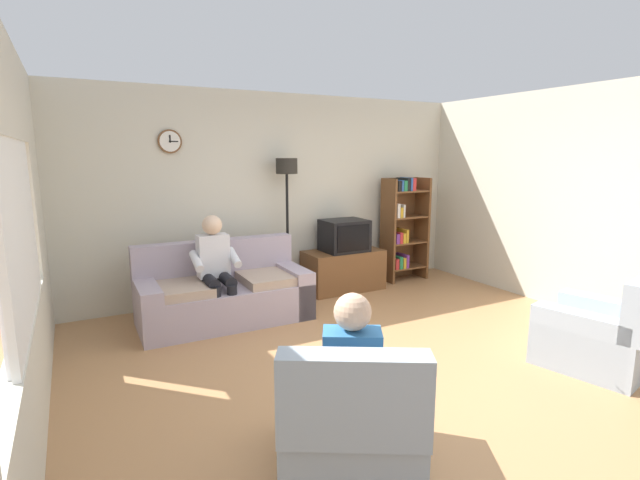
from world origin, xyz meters
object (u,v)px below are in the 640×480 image
object	(u,v)px
tv	(344,235)
person_in_left_armchair	(351,371)
armchair_near_window	(351,426)
armchair_near_bookshelf	(600,336)
bookshelf	(402,227)
floor_lamp	(287,189)
person_on_couch	(216,265)
tv_stand	(343,270)
couch	(224,294)

from	to	relation	value
tv	person_in_left_armchair	bearing A→B (deg)	-120.47
tv	person_in_left_armchair	size ratio (longest dim) A/B	0.54
armchair_near_window	armchair_near_bookshelf	bearing A→B (deg)	3.03
bookshelf	person_in_left_armchair	distance (m)	4.48
floor_lamp	person_on_couch	xyz separation A→B (m)	(-1.16, -0.64, -0.75)
tv_stand	tv	distance (m)	0.50
couch	person_on_couch	world-z (taller)	person_on_couch
floor_lamp	person_on_couch	world-z (taller)	floor_lamp
person_in_left_armchair	bookshelf	bearing A→B (deg)	48.22
floor_lamp	tv_stand	bearing A→B (deg)	-6.96
bookshelf	person_on_couch	world-z (taller)	bookshelf
person_in_left_armchair	couch	bearing A→B (deg)	89.04
floor_lamp	person_in_left_armchair	world-z (taller)	floor_lamp
floor_lamp	person_on_couch	bearing A→B (deg)	-151.13
couch	person_in_left_armchair	bearing A→B (deg)	-90.96
floor_lamp	bookshelf	bearing A→B (deg)	-0.86
person_in_left_armchair	person_on_couch	bearing A→B (deg)	91.29
armchair_near_window	armchair_near_bookshelf	world-z (taller)	same
tv_stand	person_in_left_armchair	xyz separation A→B (m)	(-1.91, -3.26, 0.32)
bookshelf	floor_lamp	xyz separation A→B (m)	(-1.88, 0.03, 0.63)
armchair_near_bookshelf	person_on_couch	bearing A→B (deg)	135.86
floor_lamp	person_in_left_armchair	size ratio (longest dim) A/B	1.65
armchair_near_window	person_in_left_armchair	world-z (taller)	person_in_left_armchair
tv_stand	person_on_couch	bearing A→B (deg)	-164.69
tv	armchair_near_bookshelf	world-z (taller)	tv
couch	person_on_couch	bearing A→B (deg)	-134.73
armchair_near_window	person_on_couch	size ratio (longest dim) A/B	0.94
couch	tv	bearing A→B (deg)	12.26
tv	person_on_couch	distance (m)	2.04
couch	floor_lamp	distance (m)	1.63
tv_stand	person_in_left_armchair	bearing A→B (deg)	-120.28
floor_lamp	person_on_couch	distance (m)	1.52
tv	armchair_near_window	world-z (taller)	tv
couch	armchair_near_bookshelf	bearing A→B (deg)	-46.47
floor_lamp	armchair_near_window	bearing A→B (deg)	-108.33
person_on_couch	armchair_near_window	bearing A→B (deg)	-89.67
person_on_couch	floor_lamp	bearing A→B (deg)	28.87
tv_stand	bookshelf	xyz separation A→B (m)	(1.07, 0.07, 0.54)
armchair_near_window	armchair_near_bookshelf	size ratio (longest dim) A/B	1.12
couch	bookshelf	world-z (taller)	bookshelf
floor_lamp	person_in_left_armchair	distance (m)	3.64
bookshelf	armchair_near_window	world-z (taller)	bookshelf
armchair_near_bookshelf	person_on_couch	world-z (taller)	person_on_couch
floor_lamp	armchair_near_window	xyz separation A→B (m)	(-1.14, -3.44, -1.16)
armchair_near_window	person_on_couch	bearing A→B (deg)	90.33
armchair_near_bookshelf	couch	bearing A→B (deg)	133.53
armchair_near_bookshelf	armchair_near_window	bearing A→B (deg)	-176.97
floor_lamp	armchair_near_window	size ratio (longest dim) A/B	1.59
armchair_near_window	person_in_left_armchair	distance (m)	0.33
floor_lamp	armchair_near_bookshelf	distance (m)	3.84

